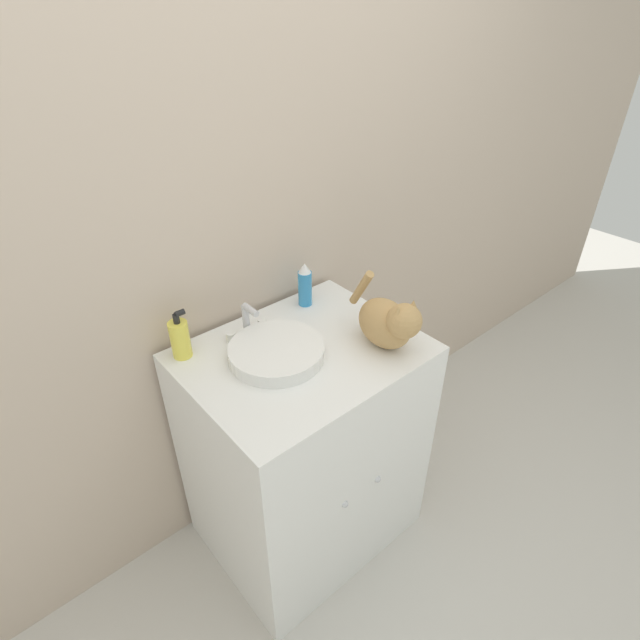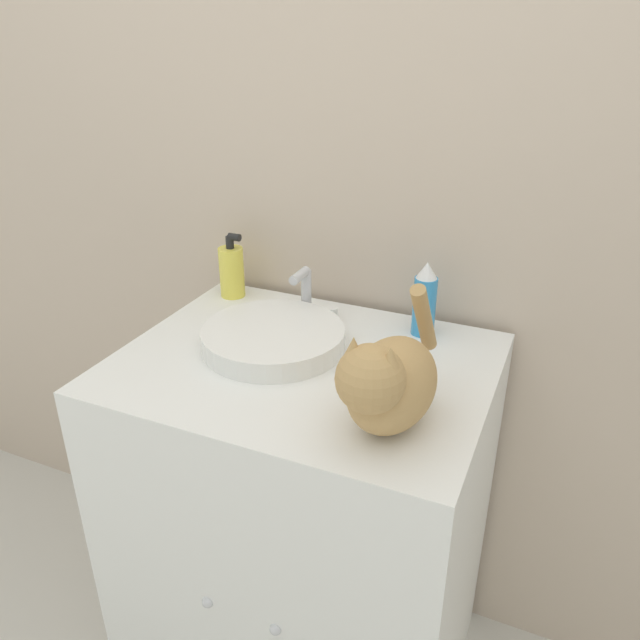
# 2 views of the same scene
# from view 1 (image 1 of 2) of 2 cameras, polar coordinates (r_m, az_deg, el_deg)

# --- Properties ---
(ground_plane) EXTENTS (8.00, 8.00, 0.00)m
(ground_plane) POSITION_cam_1_polar(r_m,az_deg,el_deg) (2.17, 4.06, -26.96)
(ground_plane) COLOR beige
(wall_back) EXTENTS (6.00, 0.05, 2.50)m
(wall_back) POSITION_cam_1_polar(r_m,az_deg,el_deg) (1.69, -9.63, 11.01)
(wall_back) COLOR #C6B29E
(wall_back) RESTS_ON ground_plane
(vanity_cabinet) EXTENTS (0.76, 0.61, 0.91)m
(vanity_cabinet) POSITION_cam_1_polar(r_m,az_deg,el_deg) (1.93, -1.72, -14.43)
(vanity_cabinet) COLOR white
(vanity_cabinet) RESTS_ON ground_plane
(sink_basin) EXTENTS (0.30, 0.30, 0.04)m
(sink_basin) POSITION_cam_1_polar(r_m,az_deg,el_deg) (1.58, -5.00, -3.64)
(sink_basin) COLOR white
(sink_basin) RESTS_ON vanity_cabinet
(faucet) EXTENTS (0.16, 0.08, 0.13)m
(faucet) POSITION_cam_1_polar(r_m,az_deg,el_deg) (1.67, -8.31, -0.29)
(faucet) COLOR silver
(faucet) RESTS_ON vanity_cabinet
(cat) EXTENTS (0.16, 0.33, 0.23)m
(cat) POSITION_cam_1_polar(r_m,az_deg,el_deg) (1.60, 7.84, -0.20)
(cat) COLOR tan
(cat) RESTS_ON vanity_cabinet
(soap_bottle) EXTENTS (0.06, 0.06, 0.16)m
(soap_bottle) POSITION_cam_1_polar(r_m,az_deg,el_deg) (1.62, -15.70, -2.04)
(soap_bottle) COLOR #EADB4C
(soap_bottle) RESTS_ON vanity_cabinet
(spray_bottle) EXTENTS (0.05, 0.05, 0.17)m
(spray_bottle) POSITION_cam_1_polar(r_m,az_deg,el_deg) (1.81, -1.73, 4.04)
(spray_bottle) COLOR #338CCC
(spray_bottle) RESTS_ON vanity_cabinet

